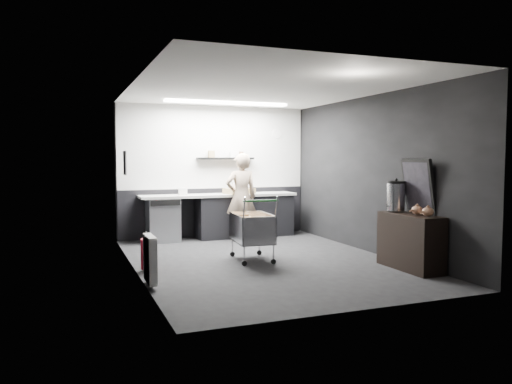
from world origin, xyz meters
name	(u,v)px	position (x,y,z in m)	size (l,w,h in m)	color
floor	(264,261)	(0.00, 0.00, 0.00)	(5.50, 5.50, 0.00)	black
ceiling	(264,89)	(0.00, 0.00, 2.70)	(5.50, 5.50, 0.00)	white
wall_back	(214,171)	(0.00, 2.75, 1.35)	(5.50, 5.50, 0.00)	black
wall_front	(362,185)	(0.00, -2.75, 1.35)	(5.50, 5.50, 0.00)	black
wall_left	(134,178)	(-2.00, 0.00, 1.35)	(5.50, 5.50, 0.00)	black
wall_right	(372,174)	(2.00, 0.00, 1.35)	(5.50, 5.50, 0.00)	black
kitchen_wall_panel	(215,147)	(0.00, 2.73, 1.85)	(3.95, 0.02, 1.70)	silver
dado_panel	(215,212)	(0.00, 2.73, 0.50)	(3.95, 0.02, 1.00)	black
floating_shelf	(225,158)	(0.20, 2.62, 1.62)	(1.20, 0.22, 0.04)	black
wall_clock	(277,134)	(1.40, 2.72, 2.15)	(0.20, 0.20, 0.03)	white
poster	(125,163)	(-1.98, 1.30, 1.55)	(0.02, 0.30, 0.40)	white
poster_red_band	(125,159)	(-1.98, 1.30, 1.62)	(0.01, 0.22, 0.10)	red
radiator	(150,259)	(-1.94, -0.90, 0.35)	(0.10, 0.50, 0.60)	white
ceiling_strip	(227,103)	(0.00, 1.85, 2.67)	(2.40, 0.20, 0.04)	white
prep_counter	(226,215)	(0.14, 2.42, 0.46)	(3.20, 0.61, 0.90)	black
person	(241,197)	(0.32, 1.97, 0.86)	(0.63, 0.41, 1.72)	beige
shopping_cart	(252,230)	(-0.16, 0.13, 0.48)	(0.62, 0.96, 1.01)	silver
sideboard	(410,234)	(1.79, -1.30, 0.52)	(0.46, 1.09, 1.63)	black
fire_extinguisher	(146,253)	(-1.85, -0.02, 0.27)	(0.17, 0.17, 0.55)	red
cardboard_box	(239,191)	(0.41, 2.37, 0.96)	(0.55, 0.42, 0.11)	olive
pink_tub	(238,189)	(0.40, 2.42, 1.00)	(0.20, 0.20, 0.20)	silver
white_container	(183,192)	(-0.76, 2.37, 0.97)	(0.16, 0.12, 0.14)	white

